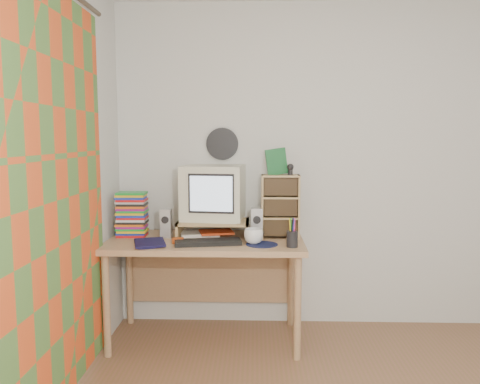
# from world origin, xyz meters

# --- Properties ---
(back_wall) EXTENTS (3.50, 0.00, 3.50)m
(back_wall) POSITION_xyz_m (0.00, 1.75, 1.25)
(back_wall) COLOR silver
(back_wall) RESTS_ON floor
(curtain) EXTENTS (0.00, 2.20, 2.20)m
(curtain) POSITION_xyz_m (-1.71, 0.48, 1.15)
(curtain) COLOR #E2511F
(curtain) RESTS_ON left_wall
(wall_disc) EXTENTS (0.25, 0.02, 0.25)m
(wall_disc) POSITION_xyz_m (-0.93, 1.73, 1.43)
(wall_disc) COLOR black
(wall_disc) RESTS_ON back_wall
(desk) EXTENTS (1.40, 0.70, 0.75)m
(desk) POSITION_xyz_m (-1.03, 1.44, 0.62)
(desk) COLOR tan
(desk) RESTS_ON floor
(monitor_riser) EXTENTS (0.52, 0.30, 0.12)m
(monitor_riser) POSITION_xyz_m (-0.98, 1.48, 0.84)
(monitor_riser) COLOR tan
(monitor_riser) RESTS_ON desk
(crt_monitor) EXTENTS (0.48, 0.48, 0.40)m
(crt_monitor) POSITION_xyz_m (-0.99, 1.53, 1.07)
(crt_monitor) COLOR beige
(crt_monitor) RESTS_ON monitor_riser
(speaker_left) EXTENTS (0.08, 0.08, 0.21)m
(speaker_left) POSITION_xyz_m (-1.33, 1.45, 0.85)
(speaker_left) COLOR #AEAEB3
(speaker_left) RESTS_ON desk
(speaker_right) EXTENTS (0.08, 0.08, 0.22)m
(speaker_right) POSITION_xyz_m (-0.66, 1.43, 0.86)
(speaker_right) COLOR #AEAEB3
(speaker_right) RESTS_ON desk
(keyboard) EXTENTS (0.47, 0.23, 0.03)m
(keyboard) POSITION_xyz_m (-1.00, 1.22, 0.77)
(keyboard) COLOR black
(keyboard) RESTS_ON desk
(dvd_stack) EXTENTS (0.21, 0.15, 0.30)m
(dvd_stack) POSITION_xyz_m (-1.59, 1.48, 0.90)
(dvd_stack) COLOR brown
(dvd_stack) RESTS_ON desk
(cd_rack) EXTENTS (0.28, 0.15, 0.46)m
(cd_rack) POSITION_xyz_m (-0.49, 1.48, 0.98)
(cd_rack) COLOR tan
(cd_rack) RESTS_ON desk
(mug) EXTENTS (0.15, 0.15, 0.10)m
(mug) POSITION_xyz_m (-0.68, 1.25, 0.80)
(mug) COLOR white
(mug) RESTS_ON desk
(diary) EXTENTS (0.29, 0.25, 0.05)m
(diary) POSITION_xyz_m (-1.49, 1.18, 0.77)
(diary) COLOR #110E34
(diary) RESTS_ON desk
(mousepad) EXTENTS (0.22, 0.22, 0.00)m
(mousepad) POSITION_xyz_m (-0.63, 1.23, 0.75)
(mousepad) COLOR #0F1832
(mousepad) RESTS_ON desk
(pen_cup) EXTENTS (0.08, 0.08, 0.15)m
(pen_cup) POSITION_xyz_m (-0.42, 1.17, 0.83)
(pen_cup) COLOR black
(pen_cup) RESTS_ON desk
(papers) EXTENTS (0.32, 0.26, 0.04)m
(papers) POSITION_xyz_m (-1.04, 1.50, 0.77)
(papers) COLOR white
(papers) RESTS_ON desk
(red_box) EXTENTS (0.08, 0.05, 0.04)m
(red_box) POSITION_xyz_m (-1.21, 1.25, 0.77)
(red_box) COLOR #A83D12
(red_box) RESTS_ON desk
(game_box) EXTENTS (0.15, 0.06, 0.19)m
(game_box) POSITION_xyz_m (-0.52, 1.50, 1.30)
(game_box) COLOR #1A5C2D
(game_box) RESTS_ON cd_rack
(webcam) EXTENTS (0.05, 0.05, 0.08)m
(webcam) POSITION_xyz_m (-0.42, 1.47, 1.25)
(webcam) COLOR black
(webcam) RESTS_ON cd_rack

